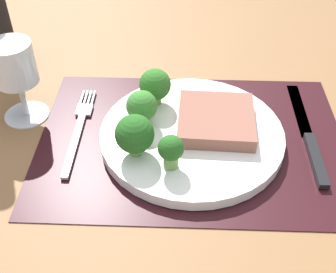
{
  "coord_description": "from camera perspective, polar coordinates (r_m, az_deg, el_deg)",
  "views": [
    {
      "loc": [
        -1.65,
        -46.11,
        42.1
      ],
      "look_at": [
        -3.34,
        -1.35,
        1.9
      ],
      "focal_mm": 46.33,
      "sensor_mm": 36.0,
      "label": 1
    }
  ],
  "objects": [
    {
      "name": "broccoli_near_fork",
      "position": [
        0.61,
        -3.48,
        3.97
      ],
      "size": [
        4.4,
        4.4,
        5.3
      ],
      "color": "#6B994C",
      "rests_on": "plate"
    },
    {
      "name": "placemat",
      "position": [
        0.62,
        3.12,
        -0.44
      ],
      "size": [
        43.71,
        30.7,
        0.3
      ],
      "primitive_type": "cube",
      "color": "black",
      "rests_on": "ground_plane"
    },
    {
      "name": "plate",
      "position": [
        0.62,
        3.15,
        0.21
      ],
      "size": [
        26.0,
        26.0,
        1.6
      ],
      "primitive_type": "cylinder",
      "color": "white",
      "rests_on": "placemat"
    },
    {
      "name": "ground_plane",
      "position": [
        0.63,
        3.06,
        -1.55
      ],
      "size": [
        140.0,
        110.0,
        3.0
      ],
      "primitive_type": "cube",
      "color": "brown"
    },
    {
      "name": "fork",
      "position": [
        0.65,
        -11.66,
        1.04
      ],
      "size": [
        2.4,
        19.2,
        0.5
      ],
      "rotation": [
        0.0,
        0.0,
        -0.01
      ],
      "color": "silver",
      "rests_on": "placemat"
    },
    {
      "name": "knife",
      "position": [
        0.65,
        18.08,
        -0.19
      ],
      "size": [
        1.8,
        23.0,
        0.8
      ],
      "rotation": [
        0.0,
        0.0,
        0.04
      ],
      "color": "black",
      "rests_on": "placemat"
    },
    {
      "name": "broccoli_center",
      "position": [
        0.64,
        -1.71,
        6.79
      ],
      "size": [
        4.71,
        4.71,
        5.76
      ],
      "color": "#6B994C",
      "rests_on": "plate"
    },
    {
      "name": "steak",
      "position": [
        0.62,
        6.35,
        2.2
      ],
      "size": [
        11.04,
        11.2,
        2.05
      ],
      "primitive_type": "cube",
      "rotation": [
        0.0,
        0.0,
        -0.04
      ],
      "color": "#8C5647",
      "rests_on": "plate"
    },
    {
      "name": "broccoli_back_left",
      "position": [
        0.56,
        -4.42,
        0.28
      ],
      "size": [
        5.15,
        5.15,
        5.97
      ],
      "color": "#6B994C",
      "rests_on": "plate"
    },
    {
      "name": "broccoli_front_edge",
      "position": [
        0.54,
        0.39,
        -1.79
      ],
      "size": [
        3.33,
        3.33,
        4.88
      ],
      "color": "#6B994C",
      "rests_on": "plate"
    },
    {
      "name": "wine_glass",
      "position": [
        0.66,
        -19.53,
        8.36
      ],
      "size": [
        6.78,
        6.78,
        12.38
      ],
      "color": "silver",
      "rests_on": "ground_plane"
    }
  ]
}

